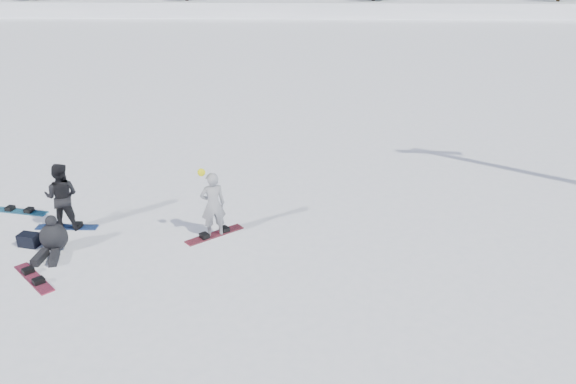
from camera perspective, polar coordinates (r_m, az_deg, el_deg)
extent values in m
plane|color=white|center=(12.59, -11.10, -7.20)|extent=(420.00, 420.00, 0.00)
cube|color=white|center=(66.01, -0.56, 16.96)|extent=(90.00, 14.00, 5.00)
ellipsoid|color=white|center=(195.67, -20.82, 16.04)|extent=(143.00, 110.00, 49.50)
ellipsoid|color=white|center=(212.29, 6.83, 17.50)|extent=(182.00, 140.00, 53.20)
ellipsoid|color=white|center=(171.47, 22.19, 15.43)|extent=(117.00, 90.00, 45.00)
imported|color=#9E9DA2|center=(13.31, -7.63, -1.29)|extent=(0.69, 0.56, 1.62)
sphere|color=yellow|center=(12.90, -8.79, 1.98)|extent=(0.18, 0.18, 0.18)
imported|color=black|center=(14.61, -22.01, -0.43)|extent=(0.85, 0.68, 1.69)
ellipsoid|color=black|center=(13.79, -22.69, -4.23)|extent=(0.69, 0.60, 0.66)
sphere|color=black|center=(13.62, -22.95, -2.71)|extent=(0.25, 0.25, 0.25)
cube|color=black|center=(13.47, -22.68, -6.16)|extent=(0.31, 0.60, 0.17)
cube|color=black|center=(13.60, -23.89, -6.09)|extent=(0.18, 0.58, 0.17)
cube|color=black|center=(14.33, -24.82, -4.44)|extent=(0.50, 0.39, 0.30)
cube|color=maroon|center=(13.65, -7.46, -4.32)|extent=(1.33, 1.18, 0.03)
cube|color=navy|center=(14.94, -21.54, -3.34)|extent=(1.50, 0.30, 0.03)
cube|color=maroon|center=(12.98, -24.41, -7.98)|extent=(1.27, 1.25, 0.03)
cube|color=teal|center=(16.31, -25.58, -1.79)|extent=(1.53, 0.54, 0.03)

